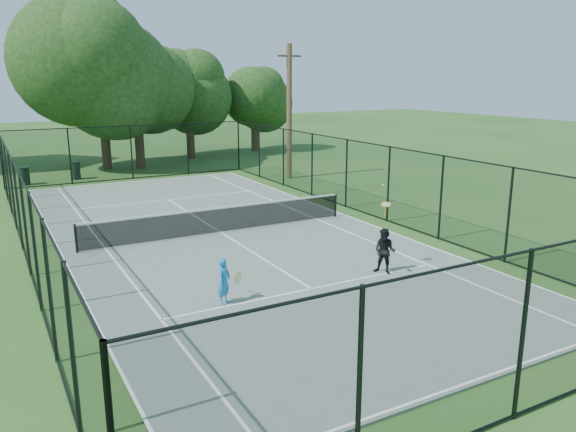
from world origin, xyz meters
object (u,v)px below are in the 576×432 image
trash_bin_left (24,176)px  player_black (385,251)px  tennis_net (221,219)px  utility_pole (289,111)px  player_blue (224,281)px  trash_bin_right (75,170)px

trash_bin_left → player_black: (7.97, -20.32, 0.25)m
tennis_net → player_black: (2.49, -6.34, 0.15)m
trash_bin_left → utility_pole: 14.58m
player_blue → player_black: bearing=-1.9°
player_black → utility_pole: bearing=70.8°
trash_bin_right → player_blue: bearing=-88.8°
trash_bin_right → utility_pole: size_ratio=0.14×
trash_bin_right → utility_pole: (10.67, -5.46, 3.23)m
tennis_net → trash_bin_right: (-2.84, 14.46, -0.07)m
trash_bin_right → player_black: (5.33, -20.80, 0.23)m
trash_bin_right → player_blue: size_ratio=0.84×
player_black → player_blue: bearing=178.1°
trash_bin_left → trash_bin_right: trash_bin_right is taller
trash_bin_right → tennis_net: bearing=-78.9°
trash_bin_left → player_blue: bearing=-81.3°
trash_bin_left → tennis_net: bearing=-68.6°
player_blue → utility_pole: bearing=56.0°
trash_bin_right → utility_pole: bearing=-27.1°
utility_pole → player_blue: utility_pole is taller
tennis_net → trash_bin_right: size_ratio=10.10×
tennis_net → player_black: bearing=-68.6°
trash_bin_left → utility_pole: bearing=-20.5°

